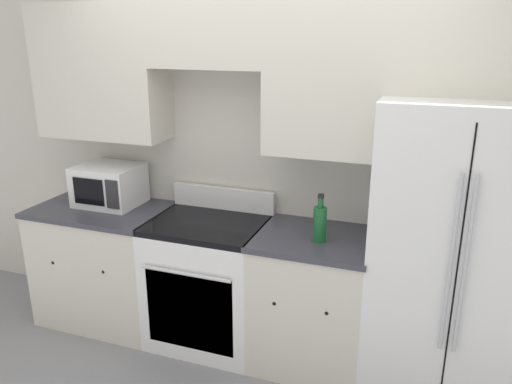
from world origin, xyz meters
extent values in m
plane|color=gray|center=(0.00, 0.00, 0.00)|extent=(12.00, 12.00, 0.00)
cube|color=beige|center=(0.00, 0.66, 1.30)|extent=(8.00, 0.06, 2.60)
cube|color=beige|center=(-1.21, 0.46, 1.86)|extent=(0.94, 0.33, 0.92)
cube|color=beige|center=(-0.35, 0.46, 2.11)|extent=(0.77, 0.33, 0.41)
cube|color=beige|center=(0.86, 0.46, 1.86)|extent=(1.65, 0.33, 0.92)
cube|color=beige|center=(-1.21, 0.31, 0.43)|extent=(0.94, 0.62, 0.87)
cube|color=#383842|center=(-1.21, 0.31, 0.89)|extent=(0.97, 0.64, 0.03)
sphere|color=black|center=(-1.42, 0.00, 0.56)|extent=(0.03, 0.03, 0.03)
sphere|color=black|center=(-1.00, 0.00, 0.56)|extent=(0.03, 0.03, 0.03)
cube|color=beige|center=(0.39, 0.31, 0.43)|extent=(0.71, 0.62, 0.87)
cube|color=#383842|center=(0.39, 0.31, 0.89)|extent=(0.73, 0.64, 0.03)
sphere|color=black|center=(0.23, 0.00, 0.56)|extent=(0.03, 0.03, 0.03)
sphere|color=black|center=(0.55, 0.00, 0.56)|extent=(0.03, 0.03, 0.03)
cube|color=white|center=(-0.35, 0.31, 0.43)|extent=(0.77, 0.62, 0.86)
cube|color=black|center=(-0.35, 0.01, 0.39)|extent=(0.62, 0.01, 0.55)
cube|color=black|center=(-0.35, 0.31, 0.88)|extent=(0.77, 0.62, 0.04)
cube|color=white|center=(-0.35, 0.59, 0.98)|extent=(0.77, 0.04, 0.16)
cylinder|color=silver|center=(-0.35, -0.02, 0.67)|extent=(0.62, 0.02, 0.02)
cube|color=white|center=(1.21, 0.37, 0.90)|extent=(0.94, 0.74, 1.79)
cube|color=black|center=(1.21, 0.00, 0.90)|extent=(0.01, 0.01, 1.65)
cylinder|color=#B7B7BC|center=(1.18, -0.02, 0.98)|extent=(0.02, 0.02, 0.98)
cylinder|color=#B7B7BC|center=(1.25, -0.02, 0.98)|extent=(0.02, 0.02, 0.98)
cube|color=white|center=(-1.19, 0.41, 1.05)|extent=(0.45, 0.37, 0.29)
cube|color=black|center=(-1.23, 0.22, 1.05)|extent=(0.25, 0.01, 0.19)
cube|color=#262628|center=(-1.03, 0.22, 1.05)|extent=(0.10, 0.01, 0.21)
cylinder|color=#195928|center=(0.43, 0.25, 1.01)|extent=(0.08, 0.08, 0.22)
cylinder|color=#195928|center=(0.43, 0.25, 1.15)|extent=(0.03, 0.03, 0.06)
cylinder|color=black|center=(0.43, 0.25, 1.19)|extent=(0.04, 0.04, 0.02)
camera|label=1|loc=(1.03, -2.53, 2.12)|focal=35.00mm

